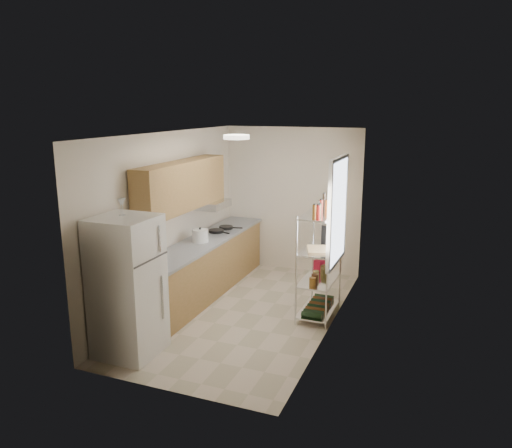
{
  "coord_description": "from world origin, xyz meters",
  "views": [
    {
      "loc": [
        2.62,
        -6.29,
        2.97
      ],
      "look_at": [
        0.06,
        0.25,
        1.29
      ],
      "focal_mm": 35.0,
      "sensor_mm": 36.0,
      "label": 1
    }
  ],
  "objects_px": {
    "rice_cooker": "(200,236)",
    "cutting_board": "(319,250)",
    "espresso_machine": "(330,233)",
    "refrigerator": "(127,287)",
    "frying_pan_large": "(216,231)"
  },
  "relations": [
    {
      "from": "refrigerator",
      "to": "frying_pan_large",
      "type": "bearing_deg",
      "value": 91.53
    },
    {
      "from": "frying_pan_large",
      "to": "espresso_machine",
      "type": "height_order",
      "value": "espresso_machine"
    },
    {
      "from": "rice_cooker",
      "to": "espresso_machine",
      "type": "bearing_deg",
      "value": 8.06
    },
    {
      "from": "cutting_board",
      "to": "refrigerator",
      "type": "bearing_deg",
      "value": -136.25
    },
    {
      "from": "cutting_board",
      "to": "espresso_machine",
      "type": "distance_m",
      "value": 0.46
    },
    {
      "from": "frying_pan_large",
      "to": "rice_cooker",
      "type": "bearing_deg",
      "value": -69.94
    },
    {
      "from": "espresso_machine",
      "to": "frying_pan_large",
      "type": "bearing_deg",
      "value": 179.9
    },
    {
      "from": "refrigerator",
      "to": "rice_cooker",
      "type": "distance_m",
      "value": 1.97
    },
    {
      "from": "rice_cooker",
      "to": "cutting_board",
      "type": "height_order",
      "value": "rice_cooker"
    },
    {
      "from": "espresso_machine",
      "to": "refrigerator",
      "type": "bearing_deg",
      "value": -121.09
    },
    {
      "from": "cutting_board",
      "to": "espresso_machine",
      "type": "height_order",
      "value": "espresso_machine"
    },
    {
      "from": "rice_cooker",
      "to": "frying_pan_large",
      "type": "relative_size",
      "value": 0.99
    },
    {
      "from": "refrigerator",
      "to": "espresso_machine",
      "type": "xyz_separation_m",
      "value": [
        1.94,
        2.24,
        0.31
      ]
    },
    {
      "from": "refrigerator",
      "to": "frying_pan_large",
      "type": "xyz_separation_m",
      "value": [
        -0.07,
        2.59,
        0.07
      ]
    },
    {
      "from": "rice_cooker",
      "to": "cutting_board",
      "type": "xyz_separation_m",
      "value": [
        1.93,
        -0.16,
        0.02
      ]
    }
  ]
}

